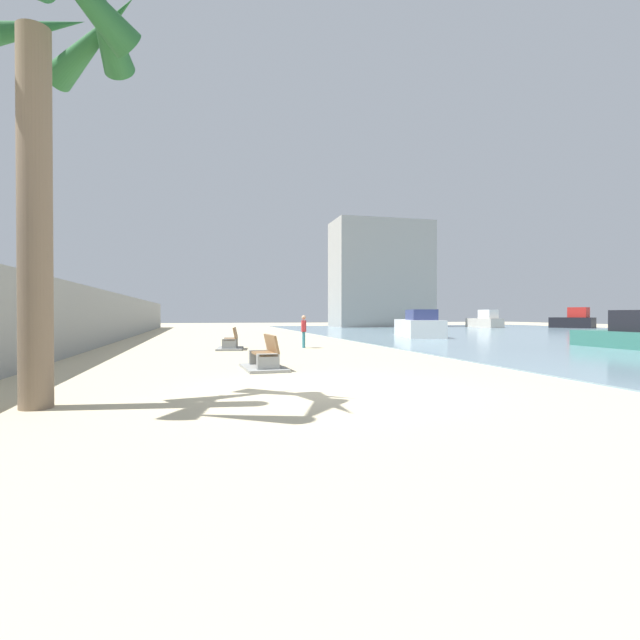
% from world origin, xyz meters
% --- Properties ---
extents(ground_plane, '(120.00, 120.00, 0.00)m').
position_xyz_m(ground_plane, '(0.00, 18.00, 0.00)').
color(ground_plane, '#C6B793').
extents(seawall, '(0.80, 64.00, 2.76)m').
position_xyz_m(seawall, '(-7.50, 18.00, 1.38)').
color(seawall, gray).
rests_on(seawall, ground).
extents(water_bay, '(36.00, 68.00, 0.04)m').
position_xyz_m(water_bay, '(24.00, 18.00, 0.02)').
color(water_bay, '#7A99A8').
rests_on(water_bay, ground).
extents(palm_tree, '(3.46, 3.57, 7.50)m').
position_xyz_m(palm_tree, '(-5.06, -0.72, 5.64)').
color(palm_tree, '#7A6651').
rests_on(palm_tree, ground).
extents(bench_near, '(1.21, 2.15, 0.98)m').
position_xyz_m(bench_near, '(-0.73, 4.01, 0.23)').
color(bench_near, gray).
rests_on(bench_near, ground).
extents(bench_far, '(1.35, 2.22, 0.98)m').
position_xyz_m(bench_far, '(-1.18, 12.04, 0.23)').
color(bench_far, gray).
rests_on(bench_far, ground).
extents(person_walking, '(0.20, 0.53, 1.51)m').
position_xyz_m(person_walking, '(2.15, 12.10, 0.86)').
color(person_walking, teal).
rests_on(person_walking, ground).
extents(boat_far_right, '(1.91, 5.65, 2.04)m').
position_xyz_m(boat_far_right, '(29.52, 39.57, 0.79)').
color(boat_far_right, beige).
rests_on(boat_far_right, water_bay).
extents(boat_outer, '(4.03, 4.78, 2.30)m').
position_xyz_m(boat_outer, '(37.94, 35.36, 0.89)').
color(boat_outer, black).
rests_on(boat_outer, water_bay).
extents(boat_distant, '(4.23, 8.09, 1.83)m').
position_xyz_m(boat_distant, '(12.09, 20.80, 0.75)').
color(boat_distant, white).
rests_on(boat_distant, water_bay).
extents(boat_nearest, '(2.16, 4.57, 1.71)m').
position_xyz_m(boat_nearest, '(16.33, 7.96, 0.66)').
color(boat_nearest, '#337060').
rests_on(boat_nearest, water_bay).
extents(harbor_building, '(12.00, 6.00, 12.95)m').
position_xyz_m(harbor_building, '(19.19, 46.00, 6.48)').
color(harbor_building, '#9E9E99').
rests_on(harbor_building, ground).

